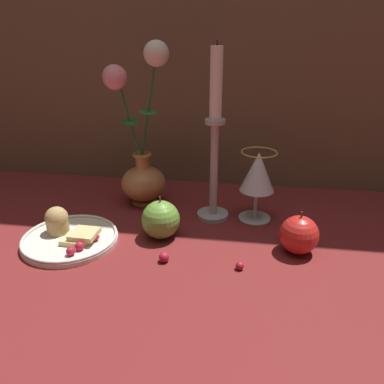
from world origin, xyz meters
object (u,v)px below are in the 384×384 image
object	(u,v)px
wine_glass	(258,174)
candlestick	(215,144)
apple_beside_vase	(161,220)
apple_near_glass	(299,235)
plate_with_pastries	(68,235)
vase	(142,158)

from	to	relation	value
wine_glass	candlestick	distance (m)	0.12
apple_beside_vase	apple_near_glass	world-z (taller)	apple_beside_vase
wine_glass	apple_near_glass	world-z (taller)	wine_glass
plate_with_pastries	candlestick	distance (m)	0.36
plate_with_pastries	wine_glass	xyz separation A→B (m)	(0.38, 0.16, 0.09)
vase	apple_near_glass	world-z (taller)	vase
candlestick	apple_near_glass	bearing A→B (deg)	-35.18
wine_glass	vase	bearing A→B (deg)	171.07
plate_with_pastries	wine_glass	world-z (taller)	wine_glass
vase	apple_beside_vase	bearing A→B (deg)	-63.40
vase	apple_beside_vase	xyz separation A→B (m)	(0.08, -0.16, -0.08)
candlestick	apple_near_glass	world-z (taller)	candlestick
candlestick	apple_beside_vase	xyz separation A→B (m)	(-0.10, -0.11, -0.14)
candlestick	apple_beside_vase	world-z (taller)	candlestick
plate_with_pastries	candlestick	world-z (taller)	candlestick
wine_glass	plate_with_pastries	bearing A→B (deg)	-157.21
apple_beside_vase	plate_with_pastries	bearing A→B (deg)	-165.96
apple_beside_vase	apple_near_glass	distance (m)	0.28
vase	candlestick	size ratio (longest dim) A/B	1.00
plate_with_pastries	apple_beside_vase	size ratio (longest dim) A/B	2.10
vase	wine_glass	distance (m)	0.28
apple_near_glass	candlestick	bearing A→B (deg)	144.82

